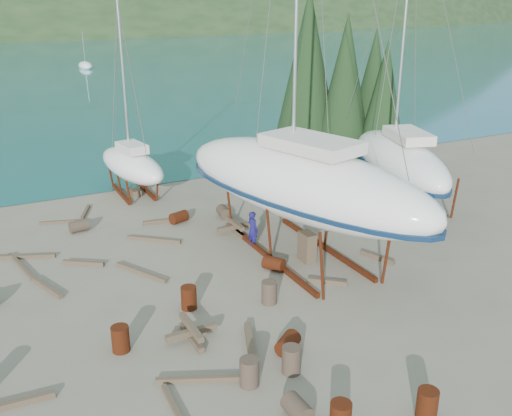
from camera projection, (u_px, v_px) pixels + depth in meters
name	position (u px, v px, depth m)	size (l,w,h in m)	color
ground	(254.00, 295.00, 21.91)	(600.00, 600.00, 0.00)	#696453
far_house_right	(77.00, 23.00, 192.27)	(6.60, 5.60, 5.60)	beige
cypress_near_right	(345.00, 83.00, 35.29)	(3.60, 3.60, 10.00)	black
cypress_mid_right	(384.00, 100.00, 34.56)	(3.06, 3.06, 8.50)	black
cypress_back_left	(308.00, 67.00, 36.01)	(4.14, 4.14, 11.50)	black
cypress_far_right	(373.00, 87.00, 37.61)	(3.24, 3.24, 9.00)	black
moored_boat_mid	(85.00, 66.00, 92.80)	(2.00, 5.00, 6.05)	white
large_sailboat_near	(301.00, 182.00, 24.15)	(7.60, 14.11, 21.32)	white
large_sailboat_far	(400.00, 159.00, 30.42)	(5.84, 10.62, 16.13)	white
small_sailboat_shore	(132.00, 164.00, 32.65)	(3.18, 6.96, 10.73)	white
worker	(253.00, 229.00, 25.88)	(0.63, 0.41, 1.73)	#15114C
drum_1	(298.00, 409.00, 15.42)	(0.58, 0.58, 0.88)	#2D2823
drum_4	(179.00, 217.00, 28.91)	(0.58, 0.58, 0.88)	#55210E
drum_5	(269.00, 292.00, 21.22)	(0.58, 0.58, 0.88)	#2D2823
drum_6	(274.00, 264.00, 23.84)	(0.58, 0.58, 0.88)	#55210E
drum_7	(427.00, 404.00, 15.37)	(0.58, 0.58, 0.88)	#55210E
drum_9	(79.00, 226.00, 27.80)	(0.58, 0.58, 0.88)	#2D2823
drum_10	(121.00, 339.00, 18.32)	(0.58, 0.58, 0.88)	#55210E
drum_11	(224.00, 212.00, 29.62)	(0.58, 0.58, 0.88)	#2D2823
drum_12	(288.00, 343.00, 18.35)	(0.58, 0.58, 0.88)	#55210E
drum_14	(189.00, 298.00, 20.83)	(0.58, 0.58, 0.88)	#55210E
drum_16	(249.00, 372.00, 16.68)	(0.58, 0.58, 0.88)	#2D2823
drum_17	(291.00, 360.00, 17.25)	(0.58, 0.58, 0.88)	#2D2823
timber_0	(64.00, 222.00, 28.90)	(0.14, 2.36, 0.14)	brown
timber_1	(378.00, 257.00, 24.91)	(0.19, 1.62, 0.19)	brown
timber_3	(179.00, 416.00, 15.45)	(0.15, 2.85, 0.15)	brown
timber_4	(47.00, 288.00, 22.31)	(0.17, 2.13, 0.17)	brown
timber_5	(205.00, 379.00, 16.96)	(0.16, 2.95, 0.16)	brown
timber_6	(164.00, 221.00, 28.95)	(0.19, 2.13, 0.19)	brown
timber_7	(327.00, 281.00, 22.78)	(0.17, 1.57, 0.17)	brown
timber_8	(84.00, 263.00, 24.34)	(0.19, 1.81, 0.19)	brown
timber_9	(85.00, 212.00, 30.18)	(0.15, 2.07, 0.15)	brown
timber_10	(154.00, 239.00, 26.76)	(0.16, 2.66, 0.16)	brown
timber_11	(141.00, 272.00, 23.57)	(0.15, 2.83, 0.15)	brown
timber_14	(8.00, 405.00, 15.84)	(0.18, 2.52, 0.18)	brown
timber_15	(21.00, 266.00, 24.16)	(0.15, 2.97, 0.15)	brown
timber_16	(250.00, 345.00, 18.54)	(0.23, 2.53, 0.23)	brown
timber_17	(24.00, 257.00, 24.99)	(0.16, 2.69, 0.16)	brown
timber_pile_fore	(191.00, 332.00, 18.94)	(1.80, 1.80, 0.60)	brown
timber_pile_aft	(235.00, 227.00, 27.65)	(1.80, 1.80, 0.60)	brown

